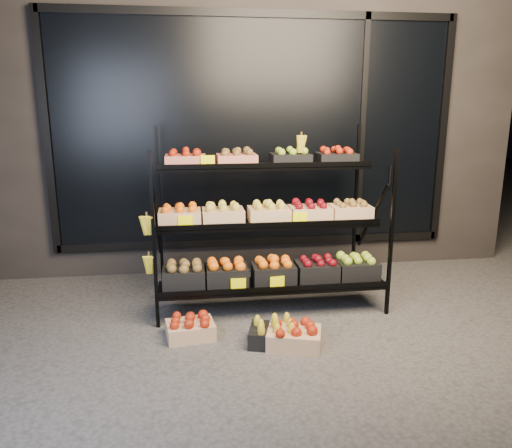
{
  "coord_description": "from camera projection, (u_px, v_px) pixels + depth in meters",
  "views": [
    {
      "loc": [
        -0.73,
        -3.84,
        1.89
      ],
      "look_at": [
        -0.13,
        0.55,
        0.79
      ],
      "focal_mm": 35.0,
      "sensor_mm": 36.0,
      "label": 1
    }
  ],
  "objects": [
    {
      "name": "display_rack",
      "position": [
        267.0,
        223.0,
        4.63
      ],
      "size": [
        2.18,
        1.02,
        1.69
      ],
      "color": "black",
      "rests_on": "ground"
    },
    {
      "name": "ground",
      "position": [
        279.0,
        329.0,
        4.25
      ],
      "size": [
        24.0,
        24.0,
        0.0
      ],
      "primitive_type": "plane",
      "color": "#514F4C",
      "rests_on": "ground"
    },
    {
      "name": "floor_crate_midright",
      "position": [
        294.0,
        335.0,
        3.92
      ],
      "size": [
        0.48,
        0.41,
        0.21
      ],
      "rotation": [
        0.0,
        0.0,
        -0.28
      ],
      "color": "tan",
      "rests_on": "ground"
    },
    {
      "name": "building",
      "position": [
        244.0,
        112.0,
        6.32
      ],
      "size": [
        6.0,
        2.08,
        3.5
      ],
      "color": "#2D2826",
      "rests_on": "ground"
    },
    {
      "name": "floor_crate_left",
      "position": [
        190.0,
        327.0,
        4.07
      ],
      "size": [
        0.42,
        0.33,
        0.2
      ],
      "rotation": [
        0.0,
        0.0,
        0.14
      ],
      "color": "tan",
      "rests_on": "ground"
    },
    {
      "name": "floor_crate_midleft",
      "position": [
        275.0,
        333.0,
        3.96
      ],
      "size": [
        0.46,
        0.39,
        0.2
      ],
      "rotation": [
        0.0,
        0.0,
        -0.26
      ],
      "color": "black",
      "rests_on": "ground"
    }
  ]
}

